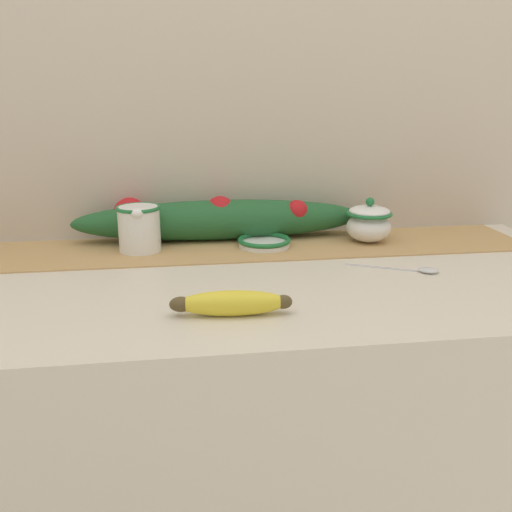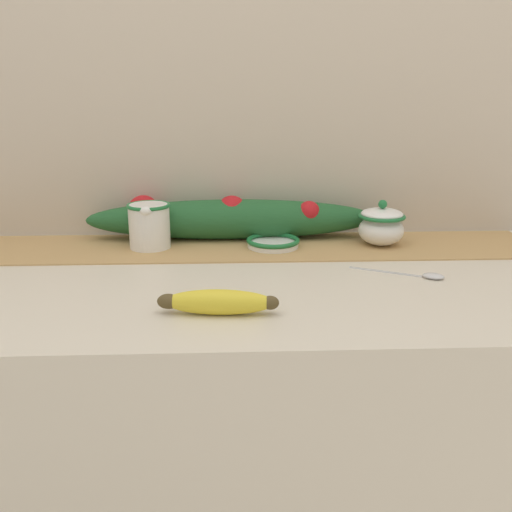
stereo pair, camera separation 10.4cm
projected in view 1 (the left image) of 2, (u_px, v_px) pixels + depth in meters
countertop at (236, 477)px, 1.21m from camera, size 1.50×0.66×0.90m
back_wall at (216, 109)px, 1.33m from camera, size 2.30×0.04×2.40m
table_runner at (224, 248)px, 1.27m from camera, size 1.38×0.24×0.00m
cream_pitcher at (139, 227)px, 1.23m from camera, size 0.10×0.11×0.10m
sugar_bowl at (369, 223)px, 1.31m from camera, size 0.10×0.10×0.10m
small_dish at (264, 242)px, 1.28m from camera, size 0.12×0.12×0.02m
banana at (231, 303)px, 0.90m from camera, size 0.20×0.05×0.04m
spoon at (422, 270)px, 1.11m from camera, size 0.17×0.10×0.01m
poinsettia_garland at (217, 219)px, 1.33m from camera, size 0.68×0.10×0.10m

